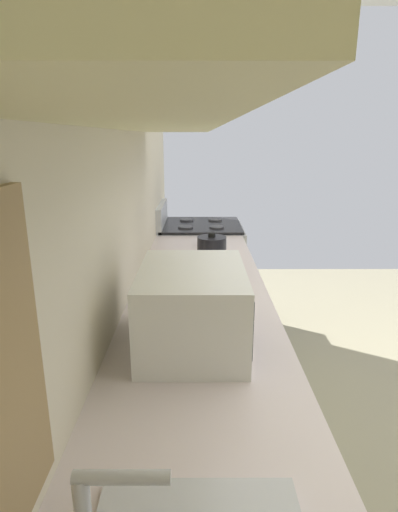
# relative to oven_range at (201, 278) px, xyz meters

# --- Properties ---
(wall_back) EXTENTS (3.99, 0.12, 2.56)m
(wall_back) POSITION_rel_oven_range_xyz_m (-1.46, 0.38, 0.82)
(wall_back) COLOR beige
(wall_back) RESTS_ON ground_plane
(counter_run) EXTENTS (3.09, 0.63, 0.89)m
(counter_run) POSITION_rel_oven_range_xyz_m (-1.85, 0.02, -0.01)
(counter_run) COLOR beige
(counter_run) RESTS_ON ground_plane
(upper_cabinets) EXTENTS (2.27, 0.36, 0.68)m
(upper_cabinets) POSITION_rel_oven_range_xyz_m (-1.85, 0.14, 1.47)
(upper_cabinets) COLOR beige
(oven_range) EXTENTS (0.63, 0.66, 1.07)m
(oven_range) POSITION_rel_oven_range_xyz_m (0.00, 0.00, 0.00)
(oven_range) COLOR #B7BABF
(oven_range) RESTS_ON ground_plane
(microwave) EXTENTS (0.46, 0.35, 0.27)m
(microwave) POSITION_rel_oven_range_xyz_m (-1.90, 0.04, 0.56)
(microwave) COLOR white
(microwave) RESTS_ON counter_run
(bowl) EXTENTS (0.13, 0.13, 0.07)m
(bowl) POSITION_rel_oven_range_xyz_m (-0.61, -0.05, 0.46)
(bowl) COLOR silver
(bowl) RESTS_ON counter_run
(kettle) EXTENTS (0.21, 0.16, 0.19)m
(kettle) POSITION_rel_oven_range_xyz_m (-1.03, -0.05, 0.51)
(kettle) COLOR black
(kettle) RESTS_ON counter_run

